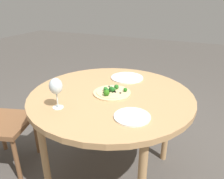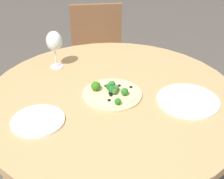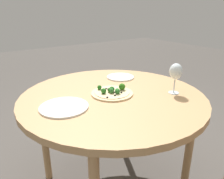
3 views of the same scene
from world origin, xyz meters
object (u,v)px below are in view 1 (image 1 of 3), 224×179
object	(u,v)px
pizza	(112,92)
plate_near	(127,78)
wine_glass	(56,87)
plate_far	(132,117)

from	to	relation	value
pizza	plate_near	world-z (taller)	pizza
wine_glass	plate_near	bearing A→B (deg)	-16.93
pizza	plate_far	xyz separation A→B (m)	(-0.25, -0.24, -0.01)
plate_near	plate_far	distance (m)	0.63
pizza	wine_glass	bearing A→B (deg)	147.00
pizza	wine_glass	size ratio (longest dim) A/B	1.37
wine_glass	plate_far	world-z (taller)	wine_glass
plate_near	plate_far	size ratio (longest dim) A/B	1.27
plate_near	wine_glass	bearing A→B (deg)	163.07
plate_far	pizza	bearing A→B (deg)	44.17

